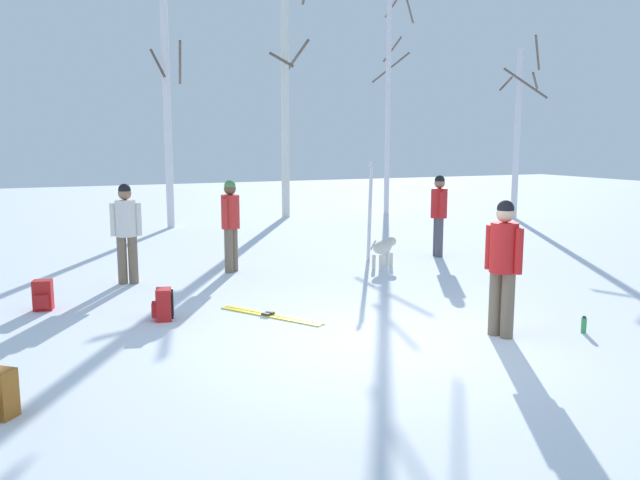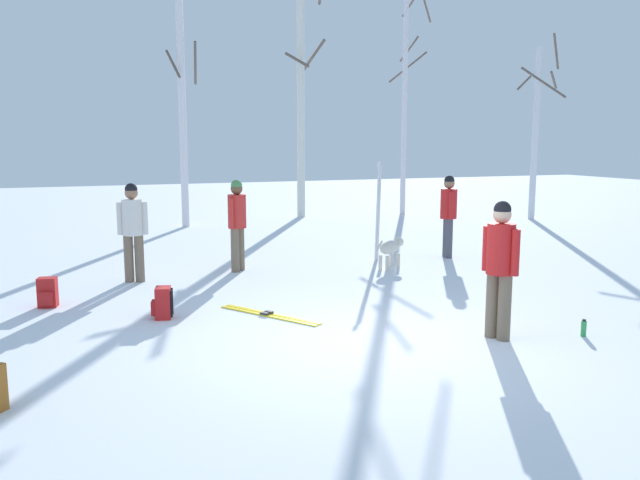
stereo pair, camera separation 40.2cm
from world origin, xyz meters
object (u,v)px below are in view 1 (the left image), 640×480
object	(u,v)px
backpack_0	(163,305)
ski_pair_lying_0	(271,315)
birch_tree_4	(518,129)
water_bottle_1	(584,325)
birch_tree_2	(286,96)
person_1	(439,210)
person_0	(503,259)
person_3	(231,220)
person_2	(126,227)
birch_tree_3	(389,95)
birch_tree_1	(166,93)
ski_pair_planted_0	(370,211)
dog	(384,248)
backpack_1	(43,296)

from	to	relation	value
backpack_0	ski_pair_lying_0	bearing A→B (deg)	-15.27
backpack_0	birch_tree_4	distance (m)	14.59
water_bottle_1	birch_tree_2	xyz separation A→B (m)	(1.01, 13.38, 3.68)
person_1	ski_pair_lying_0	size ratio (longest dim) A/B	1.12
person_0	ski_pair_lying_0	size ratio (longest dim) A/B	1.12
backpack_0	water_bottle_1	bearing A→B (deg)	-29.76
person_3	birch_tree_4	bearing A→B (deg)	23.65
person_1	person_2	bearing A→B (deg)	-179.00
person_0	birch_tree_2	size ratio (longest dim) A/B	0.23
person_1	person_3	size ratio (longest dim) A/B	1.00
backpack_0	birch_tree_3	distance (m)	14.20
person_0	ski_pair_lying_0	world-z (taller)	person_0
birch_tree_4	birch_tree_1	bearing A→B (deg)	168.51
person_0	ski_pair_planted_0	xyz separation A→B (m)	(0.98, 5.36, 0.02)
person_2	water_bottle_1	world-z (taller)	person_2
birch_tree_1	birch_tree_2	xyz separation A→B (m)	(3.89, 1.08, 0.06)
person_1	birch_tree_1	bearing A→B (deg)	122.11
person_3	backpack_0	world-z (taller)	person_3
person_1	birch_tree_2	distance (m)	8.43
person_3	ski_pair_lying_0	size ratio (longest dim) A/B	1.12
person_2	birch_tree_1	size ratio (longest dim) A/B	0.24
ski_pair_lying_0	birch_tree_3	size ratio (longest dim) A/B	0.20
dog	backpack_0	bearing A→B (deg)	-155.92
ski_pair_lying_0	backpack_1	world-z (taller)	backpack_1
person_3	birch_tree_2	distance (m)	9.20
backpack_0	birch_tree_4	size ratio (longest dim) A/B	0.08
birch_tree_2	birch_tree_4	distance (m)	7.27
person_3	ski_pair_lying_0	xyz separation A→B (m)	(-0.36, -3.23, -0.97)
dog	birch_tree_4	distance (m)	9.71
backpack_0	ski_pair_planted_0	bearing A→B (deg)	31.70
person_0	birch_tree_2	bearing A→B (deg)	80.98
birch_tree_1	person_1	bearing A→B (deg)	-57.89
water_bottle_1	birch_tree_1	world-z (taller)	birch_tree_1
birch_tree_2	birch_tree_4	world-z (taller)	birch_tree_2
person_1	backpack_1	xyz separation A→B (m)	(-7.73, -1.44, -0.77)
water_bottle_1	birch_tree_4	xyz separation A→B (m)	(7.47, 10.19, 2.67)
backpack_0	birch_tree_2	world-z (taller)	birch_tree_2
birch_tree_1	person_0	bearing A→B (deg)	-81.38
backpack_0	birch_tree_2	xyz separation A→B (m)	(5.82, 10.62, 3.57)
ski_pair_planted_0	backpack_1	xyz separation A→B (m)	(-6.22, -1.68, -0.79)
dog	ski_pair_lying_0	world-z (taller)	dog
ski_pair_lying_0	birch_tree_2	world-z (taller)	birch_tree_2
backpack_1	water_bottle_1	bearing A→B (deg)	-32.34
person_0	birch_tree_1	xyz separation A→B (m)	(-1.82, 11.99, 2.74)
person_1	birch_tree_3	bearing A→B (deg)	68.20
person_3	birch_tree_2	world-z (taller)	birch_tree_2
ski_pair_planted_0	birch_tree_3	xyz separation A→B (m)	(4.50, 7.23, 2.89)
person_0	birch_tree_3	xyz separation A→B (m)	(5.48, 12.58, 2.91)
person_0	dog	bearing A→B (deg)	79.50
birch_tree_1	birch_tree_4	size ratio (longest dim) A/B	1.31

